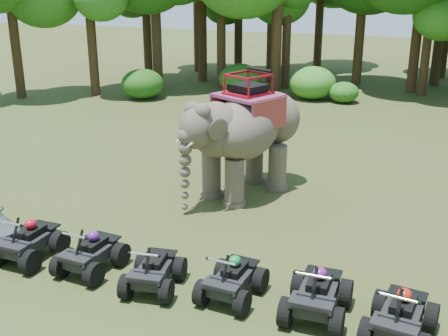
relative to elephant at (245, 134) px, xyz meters
The scene contains 25 objects.
ground 4.73m from the elephant, 83.82° to the right, with size 110.00×110.00×0.00m, color #47381E.
elephant is the anchor object (origin of this frame).
atv_0 7.30m from the elephant, 119.54° to the right, with size 1.25×1.71×1.27m, color black, non-canonical shape.
atv_1 6.58m from the elephant, 105.84° to the right, with size 1.20×1.64×1.22m, color black, non-canonical shape.
atv_2 6.50m from the elephant, 89.75° to the right, with size 1.15×1.57×1.17m, color black, non-canonical shape.
atv_3 6.49m from the elephant, 73.30° to the right, with size 1.17×1.60×1.19m, color black, non-canonical shape.
atv_4 7.24m from the elephant, 58.56° to the right, with size 1.28×1.75×1.30m, color black, non-canonical shape.
atv_5 8.38m from the elephant, 49.29° to the right, with size 1.26×1.73×1.28m, color black, non-canonical shape.
tree_0 20.77m from the elephant, 88.71° to the left, with size 6.94×6.94×9.92m, color #195114, non-canonical shape.
tree_1 19.08m from the elephant, 76.06° to the left, with size 4.82×4.82×6.89m, color #195114, non-canonical shape.
tree_27 19.46m from the elephant, 151.06° to the left, with size 5.44×5.44×7.77m, color #195114, non-canonical shape.
tree_28 17.78m from the elephant, 139.13° to the left, with size 5.52×5.52×7.88m, color #195114, non-canonical shape.
tree_29 18.24m from the elephant, 126.53° to the left, with size 6.93×6.93×9.89m, color #195114, non-canonical shape.
tree_30 18.24m from the elephant, 113.89° to the left, with size 5.41×5.41×7.73m, color #195114, non-canonical shape.
tree_31 18.04m from the elephant, 101.21° to the left, with size 5.21×5.21×7.44m, color #195114, non-canonical shape.
tree_33 22.64m from the elephant, 113.61° to the left, with size 4.93×4.93×7.04m, color #195114, non-canonical shape.
tree_34 19.90m from the elephant, 78.48° to the left, with size 6.74×6.74×9.63m, color #195114, non-canonical shape.
tree_35 20.32m from the elephant, 127.29° to the left, with size 5.45×5.45×7.78m, color #195114, non-canonical shape.
tree_37 22.89m from the elephant, 76.81° to the left, with size 7.26×7.26×10.38m, color #195114, non-canonical shape.
tree_38 25.99m from the elephant, 97.16° to the left, with size 6.79×6.79×9.70m, color #195114, non-canonical shape.
tree_39 20.18m from the elephant, 104.38° to the left, with size 6.88×6.88×9.84m, color #195114, non-canonical shape.
tree_41 22.96m from the elephant, 110.44° to the left, with size 6.20×6.20×8.85m, color #195114, non-canonical shape.
tree_43 16.98m from the elephant, 102.92° to the left, with size 7.09×7.09×10.12m, color #195114, non-canonical shape.
tree_44 24.21m from the elephant, 117.39° to the left, with size 5.92×5.92×8.46m, color #195114, non-canonical shape.
tree_46 20.61m from the elephant, 117.17° to the left, with size 7.13×7.13×10.19m, color #195114, non-canonical shape.
Camera 1 is at (5.12, -11.96, 6.82)m, focal length 45.00 mm.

